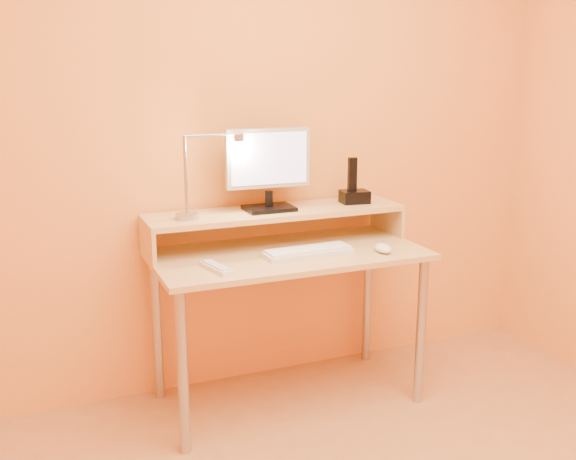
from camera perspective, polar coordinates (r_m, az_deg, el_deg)
name	(u,v)px	position (r m, az deg, el deg)	size (l,w,h in m)	color
wall_back	(262,125)	(3.14, -2.24, 8.98)	(3.00, 0.04, 2.50)	#ED9040
desk_leg_fl	(183,373)	(2.70, -9.02, -12.05)	(0.04, 0.04, 0.69)	#A6A5AF
desk_leg_fr	(421,332)	(3.10, 11.35, -8.57)	(0.04, 0.04, 0.69)	#A6A5AF
desk_leg_bl	(157,328)	(3.14, -11.18, -8.26)	(0.04, 0.04, 0.69)	#A6A5AF
desk_leg_br	(367,297)	(3.50, 6.83, -5.76)	(0.04, 0.04, 0.69)	#A6A5AF
desk_lower	(288,254)	(2.95, 0.01, -2.09)	(1.20, 0.60, 0.03)	tan
shelf_riser_left	(147,242)	(2.91, -11.99, -1.00)	(0.02, 0.30, 0.14)	tan
shelf_riser_right	(387,218)	(3.31, 8.50, 0.99)	(0.02, 0.30, 0.14)	tan
desk_shelf	(276,212)	(3.04, -1.07, 1.53)	(1.20, 0.30, 0.03)	tan
monitor_foot	(269,208)	(3.03, -1.64, 1.88)	(0.22, 0.16, 0.02)	black
monitor_neck	(269,199)	(3.02, -1.64, 2.69)	(0.04, 0.04, 0.07)	black
monitor_panel	(268,158)	(3.00, -1.74, 6.20)	(0.39, 0.04, 0.27)	#B4B4B5
monitor_back	(266,157)	(3.02, -1.90, 6.26)	(0.35, 0.01, 0.23)	black
monitor_screen	(269,159)	(2.98, -1.61, 6.16)	(0.36, 0.00, 0.23)	silver
lamp_base	(187,216)	(2.89, -8.67, 1.20)	(0.10, 0.10, 0.03)	#A6A5AF
lamp_post	(186,175)	(2.85, -8.80, 4.68)	(0.01, 0.01, 0.33)	#A6A5AF
lamp_arm	(212,135)	(2.86, -6.56, 8.11)	(0.01, 0.01, 0.24)	#A6A5AF
lamp_head	(239,137)	(2.90, -4.25, 7.94)	(0.04, 0.04, 0.03)	#A6A5AF
lamp_bulb	(239,141)	(2.90, -4.25, 7.62)	(0.03, 0.03, 0.00)	#FFEAC6
phone_dock	(355,197)	(3.20, 5.74, 2.86)	(0.13, 0.10, 0.06)	black
phone_handset	(352,174)	(3.17, 5.55, 4.79)	(0.04, 0.03, 0.16)	black
phone_led	(368,198)	(3.18, 6.89, 2.75)	(0.01, 0.00, 0.04)	#1C38F2
keyboard	(308,253)	(2.88, 1.75, -1.96)	(0.40, 0.13, 0.02)	silver
mouse	(383,248)	(2.95, 8.17, -1.54)	(0.07, 0.12, 0.04)	white
remote_control	(216,268)	(2.69, -6.20, -3.25)	(0.05, 0.20, 0.02)	silver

